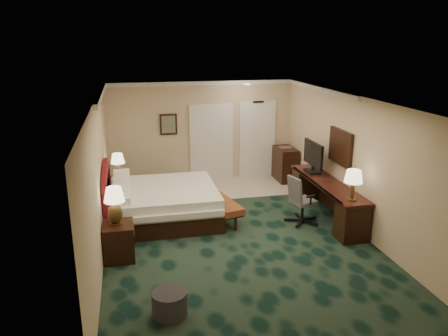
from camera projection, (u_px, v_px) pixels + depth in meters
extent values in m
cube|color=black|center=(235.00, 236.00, 8.66)|extent=(5.00, 7.50, 0.00)
cube|color=silver|center=(236.00, 100.00, 7.89)|extent=(5.00, 7.50, 0.00)
cube|color=beige|center=(202.00, 132.00, 11.79)|extent=(5.00, 0.00, 2.70)
cube|color=beige|center=(318.00, 270.00, 4.77)|extent=(5.00, 0.00, 2.70)
cube|color=beige|center=(99.00, 180.00, 7.76)|extent=(0.00, 7.50, 2.70)
cube|color=beige|center=(356.00, 164.00, 8.80)|extent=(0.00, 7.50, 2.70)
cube|color=beige|center=(242.00, 186.00, 11.56)|extent=(3.20, 1.70, 0.01)
cube|color=white|center=(257.00, 140.00, 12.17)|extent=(1.02, 0.06, 2.18)
cube|color=silver|center=(211.00, 142.00, 11.89)|extent=(1.20, 0.06, 2.10)
cube|color=#55655B|center=(168.00, 124.00, 11.49)|extent=(0.45, 0.06, 0.55)
cube|color=white|center=(341.00, 147.00, 9.29)|extent=(0.05, 0.95, 0.75)
cube|color=silver|center=(164.00, 203.00, 9.41)|extent=(2.24, 2.08, 0.71)
cube|color=black|center=(119.00, 241.00, 7.72)|extent=(0.52, 0.60, 0.66)
cube|color=black|center=(119.00, 191.00, 10.31)|extent=(0.49, 0.56, 0.61)
cube|color=maroon|center=(221.00, 210.00, 9.38)|extent=(0.77, 1.43, 0.46)
cylinder|color=#2D2D34|center=(170.00, 303.00, 6.17)|extent=(0.63, 0.63, 0.36)
cube|color=black|center=(326.00, 200.00, 9.49)|extent=(0.60, 2.80, 0.81)
cube|color=black|center=(313.00, 157.00, 9.96)|extent=(0.08, 0.93, 0.72)
cube|color=black|center=(285.00, 164.00, 11.99)|extent=(0.48, 0.86, 0.91)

